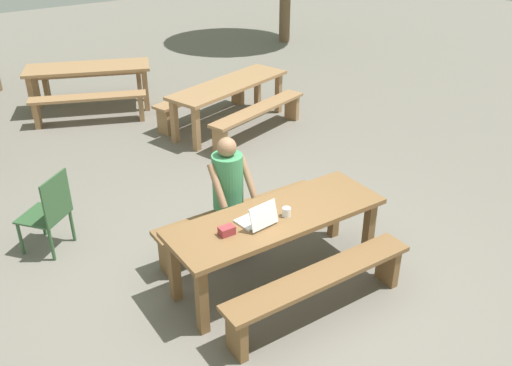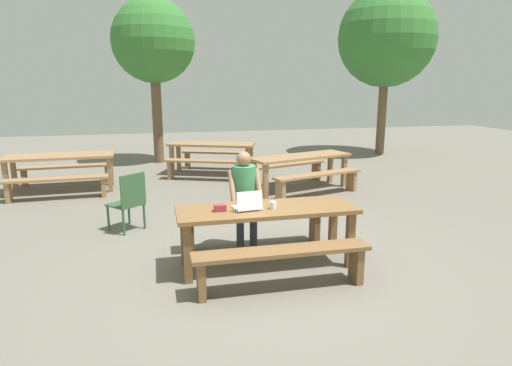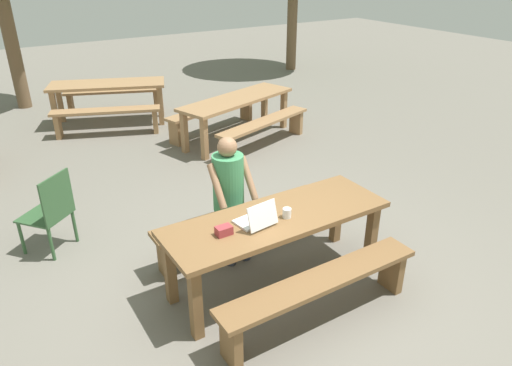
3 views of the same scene
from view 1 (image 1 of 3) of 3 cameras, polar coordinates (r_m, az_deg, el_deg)
The scene contains 15 objects.
ground_plane at distance 5.72m, azimuth 2.05°, elevation -9.60°, with size 30.00×30.00×0.00m, color slate.
picnic_table_front at distance 5.35m, azimuth 2.16°, elevation -4.22°, with size 2.16×0.74×0.74m.
bench_near at distance 5.09m, azimuth 6.53°, elevation -10.25°, with size 1.95×0.30×0.47m.
bench_far at distance 5.96m, azimuth -1.61°, elevation -3.61°, with size 1.95×0.30×0.47m.
laptop at distance 5.12m, azimuth 0.16°, elevation -3.64°, with size 0.34×0.32×0.24m.
small_pouch at distance 4.99m, azimuth -3.01°, elevation -4.89°, with size 0.14×0.09×0.08m.
coffee_mug at distance 5.25m, azimuth 3.14°, elevation -2.98°, with size 0.08×0.08×0.09m.
person_seated at distance 5.66m, azimuth -2.73°, elevation -0.55°, with size 0.43×0.42×1.33m.
plastic_chair at distance 6.25m, azimuth -20.39°, elevation -2.78°, with size 0.62×0.62×0.90m.
picnic_table_mid at distance 8.93m, azimuth -2.76°, elevation 9.51°, with size 2.29×1.28×0.73m.
bench_mid_south at distance 8.66m, azimuth 0.25°, elevation 7.04°, with size 1.97×0.87×0.46m.
bench_mid_north at distance 9.40m, azimuth -5.46°, elevation 8.68°, with size 1.97×0.87×0.46m.
picnic_table_rear at distance 10.07m, azimuth -16.80°, elevation 10.74°, with size 2.17×1.42×0.77m.
bench_rear_south at distance 9.54m, azimuth -16.76°, elevation 7.87°, with size 1.83×0.97×0.47m.
bench_rear_north at distance 10.78m, azimuth -16.39°, elevation 10.27°, with size 1.83×0.97×0.47m.
Camera 1 is at (-2.65, -3.63, 3.53)m, focal length 39.07 mm.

